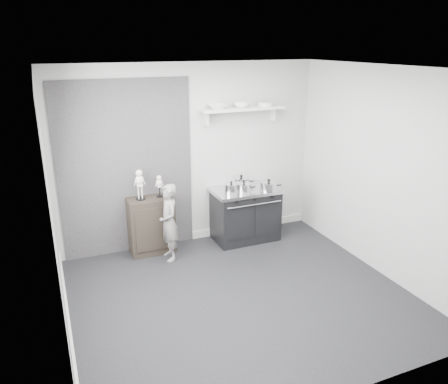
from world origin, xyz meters
The scene contains 15 objects.
ground centered at (0.00, 0.00, 0.00)m, with size 4.00×4.00×0.00m, color black.
room_shell centered at (-0.09, 0.15, 1.64)m, with size 4.02×3.62×2.71m.
wall_shelf centered at (0.80, 1.68, 2.01)m, with size 1.30×0.26×0.24m.
stove centered at (0.78, 1.48, 0.42)m, with size 1.03×0.65×0.83m.
side_cabinet centered at (-0.69, 1.61, 0.42)m, with size 0.65×0.38×0.84m, color black.
child centered at (-0.50, 1.29, 0.56)m, with size 0.41×0.27×1.12m, color gray.
pot_front_left centered at (0.49, 1.38, 0.91)m, with size 0.30×0.22×0.19m.
pot_back_left centered at (0.76, 1.61, 0.90)m, with size 0.35×0.26×0.19m.
pot_front_right centered at (1.06, 1.28, 0.90)m, with size 0.35×0.26×0.18m.
pot_front_center centered at (0.68, 1.35, 0.90)m, with size 0.30×0.21×0.17m.
skeleton_full centered at (-0.82, 1.61, 1.09)m, with size 0.14×0.09×0.50m, color silver, non-canonical shape.
skeleton_torso centered at (-0.54, 1.61, 1.02)m, with size 0.10×0.07×0.37m, color silver, non-canonical shape.
bowl_large centered at (0.40, 1.67, 2.07)m, with size 0.27×0.27×0.07m, color white.
bowl_small centered at (0.77, 1.67, 2.08)m, with size 0.23×0.23×0.07m, color white.
plate_stack centered at (1.17, 1.67, 2.07)m, with size 0.24×0.24×0.06m, color silver.
Camera 1 is at (-1.98, -4.22, 2.95)m, focal length 35.00 mm.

